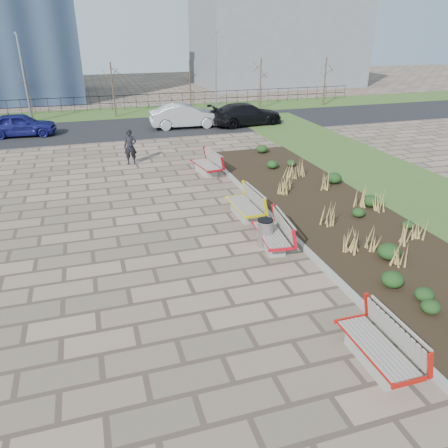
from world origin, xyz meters
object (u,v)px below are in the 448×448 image
object	(u,v)px
bench_d	(206,164)
lamp_east	(216,73)
bench_a	(377,345)
bench_b	(271,233)
car_blue	(21,125)
lamp_west	(24,79)
pedestrian	(130,147)
litter_bin	(265,233)
bench_c	(244,204)
car_silver	(185,116)
car_black	(246,114)

from	to	relation	value
bench_d	lamp_east	xyz separation A→B (m)	(5.00, 15.28, 2.54)
bench_a	bench_b	world-z (taller)	same
bench_a	car_blue	world-z (taller)	car_blue
bench_a	lamp_west	distance (m)	30.31
bench_a	pedestrian	world-z (taller)	pedestrian
litter_bin	lamp_east	xyz separation A→B (m)	(5.18, 23.16, 2.58)
bench_c	lamp_west	world-z (taller)	lamp_west
bench_c	bench_a	bearing A→B (deg)	-91.57
bench_d	car_blue	size ratio (longest dim) A/B	0.49
bench_b	bench_d	distance (m)	7.95
car_silver	car_black	xyz separation A→B (m)	(4.30, -0.48, -0.03)
bench_d	pedestrian	distance (m)	4.22
lamp_west	bench_a	bearing A→B (deg)	-72.67
bench_a	lamp_east	bearing A→B (deg)	80.42
bench_b	lamp_east	world-z (taller)	lamp_east
bench_c	car_black	distance (m)	16.28
car_silver	lamp_west	distance (m)	11.65
pedestrian	bench_b	bearing A→B (deg)	-60.48
pedestrian	bench_c	bearing A→B (deg)	-55.58
bench_d	lamp_east	distance (m)	16.28
pedestrian	car_silver	xyz separation A→B (m)	(4.55, 7.68, -0.08)
car_blue	lamp_east	distance (m)	15.05
bench_c	car_black	xyz separation A→B (m)	(5.62, 15.27, 0.28)
lamp_west	lamp_east	world-z (taller)	same
bench_c	lamp_east	size ratio (longest dim) A/B	0.35
pedestrian	litter_bin	bearing A→B (deg)	-61.25
car_silver	bench_b	bearing A→B (deg)	178.42
bench_c	lamp_west	size ratio (longest dim) A/B	0.35
litter_bin	pedestrian	size ratio (longest dim) A/B	0.52
bench_d	bench_b	bearing A→B (deg)	-97.99
bench_b	car_silver	distance (m)	18.36
pedestrian	lamp_west	xyz separation A→B (m)	(-5.77, 12.60, 2.15)
bench_d	car_silver	distance (m)	10.45
car_silver	lamp_east	distance (m)	6.54
car_blue	car_silver	size ratio (longest dim) A/B	0.88
car_black	lamp_east	size ratio (longest dim) A/B	0.87
bench_b	car_blue	size ratio (longest dim) A/B	0.49
bench_b	car_black	xyz separation A→B (m)	(5.62, 17.83, 0.28)
bench_d	car_silver	world-z (taller)	car_silver
car_black	bench_b	bearing A→B (deg)	155.70
pedestrian	car_blue	size ratio (longest dim) A/B	0.42
pedestrian	car_blue	bearing A→B (deg)	138.54
lamp_east	bench_c	bearing A→B (deg)	-103.59
pedestrian	bench_d	bearing A→B (deg)	-27.04
car_silver	lamp_east	bearing A→B (deg)	-34.22
car_silver	car_blue	bearing A→B (deg)	89.30
bench_a	pedestrian	size ratio (longest dim) A/B	1.18
bench_b	pedestrian	size ratio (longest dim) A/B	1.18
lamp_west	lamp_east	size ratio (longest dim) A/B	1.00
car_black	lamp_west	xyz separation A→B (m)	(-14.62, 5.41, 2.26)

